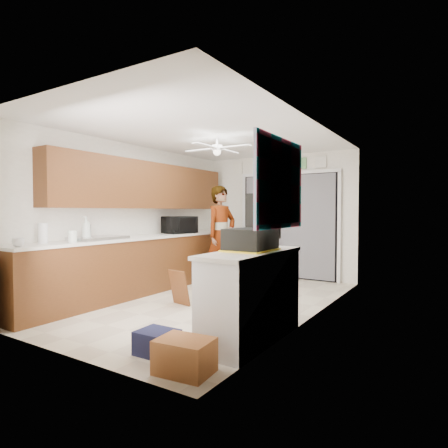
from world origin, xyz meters
The scene contains 41 objects.
floor centered at (0.00, 0.00, 0.00)m, with size 5.00×5.00×0.00m, color beige.
ceiling centered at (0.00, 0.00, 2.50)m, with size 5.00×5.00×0.00m, color white.
wall_back centered at (0.00, 2.50, 1.25)m, with size 3.20×3.20×0.00m, color white.
wall_front centered at (0.00, -2.50, 1.25)m, with size 3.20×3.20×0.00m, color white.
wall_left centered at (-1.60, 0.00, 1.25)m, with size 5.00×5.00×0.00m, color white.
wall_right centered at (1.60, 0.00, 1.25)m, with size 5.00×5.00×0.00m, color white.
left_base_cabinets centered at (-1.30, 0.00, 0.45)m, with size 0.60×4.80×0.90m, color #5C3016.
left_countertop centered at (-1.29, 0.00, 0.92)m, with size 0.62×4.80×0.04m, color white.
upper_cabinets centered at (-1.44, 0.20, 1.80)m, with size 0.32×4.00×0.80m, color #5C3016.
sink_basin centered at (-1.29, -1.00, 0.95)m, with size 0.50×0.76×0.06m, color silver.
faucet centered at (-1.48, -1.00, 1.05)m, with size 0.03×0.03×0.22m, color silver.
peninsula_base centered at (-0.50, 2.00, 0.45)m, with size 1.00×0.60×0.90m, color #5C3016.
peninsula_top centered at (-0.50, 2.00, 0.92)m, with size 1.04×0.64×0.04m, color white.
back_opening_recess centered at (0.25, 2.47, 1.05)m, with size 2.00×0.06×2.10m, color black.
curtain_panel centered at (0.25, 2.43, 1.05)m, with size 1.90×0.03×2.05m, color gray.
door_trim_left centered at (-0.77, 2.44, 1.05)m, with size 0.06×0.04×2.10m, color white.
door_trim_right centered at (1.27, 2.44, 1.05)m, with size 0.06×0.04×2.10m, color white.
door_trim_head centered at (0.25, 2.44, 2.12)m, with size 2.10×0.04×0.06m, color white.
header_frame_1 centered at (-0.25, 2.47, 2.30)m, with size 0.22×0.02×0.22m, color #46ABBB.
header_frame_2 centered at (0.10, 2.47, 2.30)m, with size 0.22×0.02×0.22m, color #BF6447.
header_frame_3 centered at (0.50, 2.47, 2.30)m, with size 0.22×0.02×0.22m, color #65B168.
header_frame_4 centered at (0.90, 2.47, 2.30)m, with size 0.22×0.02×0.22m, color silver.
route66_sign centered at (-0.95, 2.47, 2.30)m, with size 0.22×0.02×0.26m, color silver.
right_counter_base centered at (1.35, -1.20, 0.45)m, with size 0.50×1.40×0.90m, color white.
right_counter_top centered at (1.34, -1.20, 0.92)m, with size 0.54×1.44×0.04m, color white.
abstract_painting centered at (1.58, -1.00, 1.65)m, with size 0.03×1.15×0.95m, color #EA5684.
ceiling_fan centered at (0.00, 0.20, 2.32)m, with size 1.14×1.14×0.24m, color white.
microwave centered at (-1.23, 0.80, 1.10)m, with size 0.57×0.39×0.32m, color black.
soap_bottle centered at (-1.37, -1.15, 1.11)m, with size 0.13×0.13×0.34m, color silver.
cup centered at (-1.16, -2.25, 0.99)m, with size 0.13×0.13×0.10m, color white.
jar_a centered at (-1.16, -1.53, 1.02)m, with size 0.11×0.11×0.16m, color silver.
jar_b centered at (-1.28, -1.42, 1.00)m, with size 0.08×0.08×0.11m, color silver.
paper_towel_roll centered at (-1.39, -1.80, 1.07)m, with size 0.12×0.12×0.26m, color white.
suitcase centered at (1.32, -1.17, 1.06)m, with size 0.41×0.55×0.23m, color black.
suitcase_rim centered at (1.32, -1.17, 0.95)m, with size 0.44×0.58×0.02m, color yellow.
suitcase_lid centered at (1.32, -0.88, 1.31)m, with size 0.42×0.03×0.50m, color black.
cardboard_box centered at (1.25, -2.20, 0.14)m, with size 0.46×0.34×0.29m, color #C66F3E.
navy_crate centered at (0.77, -2.01, 0.11)m, with size 0.37×0.31×0.22m, color #141733.
cabinet_door_panel centered at (-0.21, -0.47, 0.26)m, with size 0.34×0.03×0.51m, color #5C3016.
man centered at (-0.56, 1.19, 0.91)m, with size 0.66×0.44×1.82m, color white.
dog centered at (-0.44, 1.04, 0.24)m, with size 0.27×0.62×0.49m, color black.
Camera 1 is at (3.18, -4.64, 1.36)m, focal length 30.00 mm.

